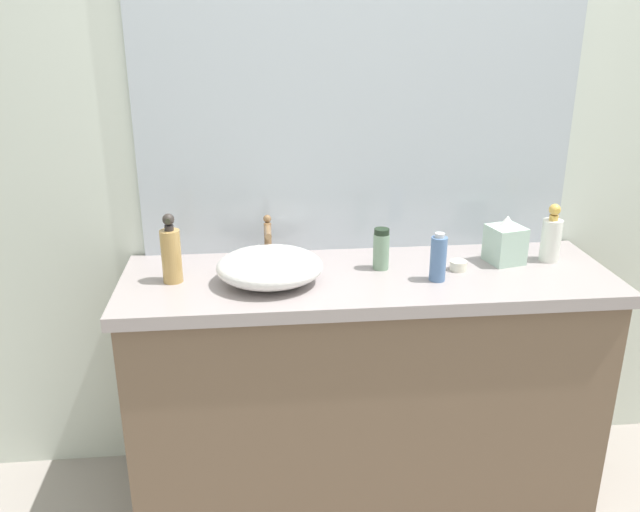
# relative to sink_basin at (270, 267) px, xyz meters

# --- Properties ---
(bathroom_wall_rear) EXTENTS (6.00, 0.06, 2.60)m
(bathroom_wall_rear) POSITION_rel_sink_basin_xyz_m (0.38, 0.34, 0.37)
(bathroom_wall_rear) COLOR silver
(bathroom_wall_rear) RESTS_ON ground
(vanity_counter) EXTENTS (1.66, 0.53, 0.88)m
(vanity_counter) POSITION_rel_sink_basin_xyz_m (0.33, 0.04, -0.49)
(vanity_counter) COLOR brown
(vanity_counter) RESTS_ON ground
(wall_mirror_panel) EXTENTS (1.55, 0.01, 1.27)m
(wall_mirror_panel) POSITION_rel_sink_basin_xyz_m (0.33, 0.30, 0.58)
(wall_mirror_panel) COLOR #B2BCC6
(wall_mirror_panel) RESTS_ON vanity_counter
(sink_basin) EXTENTS (0.35, 0.32, 0.11)m
(sink_basin) POSITION_rel_sink_basin_xyz_m (0.00, 0.00, 0.00)
(sink_basin) COLOR silver
(sink_basin) RESTS_ON vanity_counter
(faucet) EXTENTS (0.03, 0.14, 0.17)m
(faucet) POSITION_rel_sink_basin_xyz_m (0.00, 0.17, 0.05)
(faucet) COLOR brown
(faucet) RESTS_ON vanity_counter
(soap_dispenser) EXTENTS (0.07, 0.07, 0.21)m
(soap_dispenser) POSITION_rel_sink_basin_xyz_m (1.00, 0.11, 0.03)
(soap_dispenser) COLOR white
(soap_dispenser) RESTS_ON vanity_counter
(lotion_bottle) EXTENTS (0.05, 0.05, 0.14)m
(lotion_bottle) POSITION_rel_sink_basin_xyz_m (0.38, 0.09, 0.02)
(lotion_bottle) COLOR gray
(lotion_bottle) RESTS_ON vanity_counter
(perfume_bottle) EXTENTS (0.06, 0.06, 0.23)m
(perfume_bottle) POSITION_rel_sink_basin_xyz_m (-0.32, 0.04, 0.04)
(perfume_bottle) COLOR #B38B4B
(perfume_bottle) RESTS_ON vanity_counter
(spray_can) EXTENTS (0.05, 0.05, 0.16)m
(spray_can) POSITION_rel_sink_basin_xyz_m (0.55, -0.04, 0.02)
(spray_can) COLOR #4E6F9F
(spray_can) RESTS_ON vanity_counter
(tissue_box) EXTENTS (0.14, 0.14, 0.17)m
(tissue_box) POSITION_rel_sink_basin_xyz_m (0.83, 0.11, 0.02)
(tissue_box) COLOR #AAC9B6
(tissue_box) RESTS_ON vanity_counter
(candle_jar) EXTENTS (0.06, 0.06, 0.03)m
(candle_jar) POSITION_rel_sink_basin_xyz_m (0.65, 0.05, -0.04)
(candle_jar) COLOR silver
(candle_jar) RESTS_ON vanity_counter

